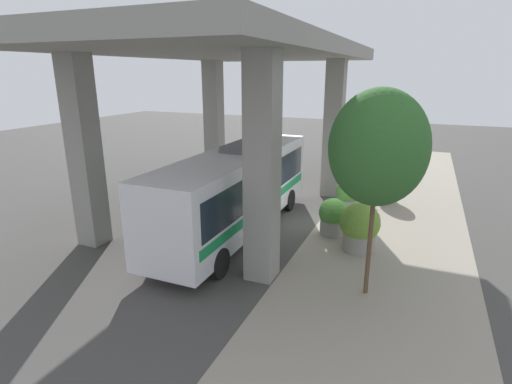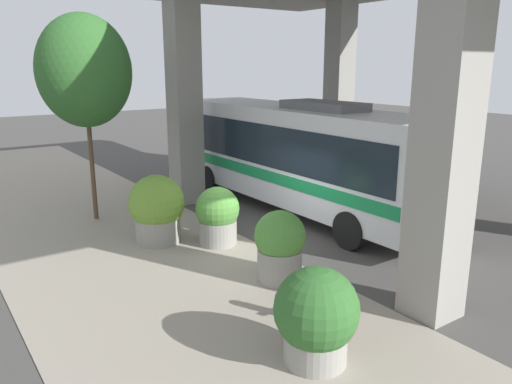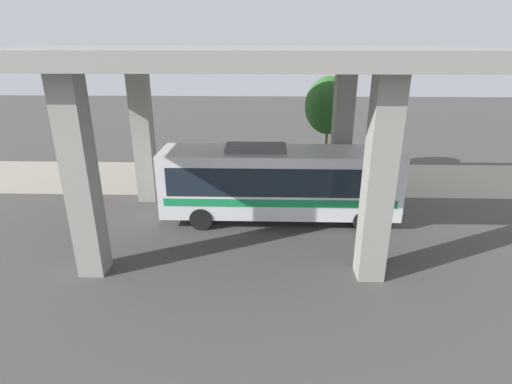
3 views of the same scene
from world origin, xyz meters
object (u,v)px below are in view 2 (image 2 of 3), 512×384
(planter_front, at_px, (218,216))
(planter_extra, at_px, (157,209))
(planter_back, at_px, (316,317))
(planter_middle, at_px, (280,246))
(bus, at_px, (299,152))
(street_tree_near, at_px, (84,71))
(fire_hydrant, at_px, (323,297))

(planter_front, distance_m, planter_extra, 1.61)
(planter_back, relative_size, planter_extra, 0.87)
(planter_middle, bearing_deg, bus, 45.97)
(planter_front, distance_m, street_tree_near, 5.75)
(planter_extra, height_order, street_tree_near, street_tree_near)
(fire_hydrant, xyz_separation_m, street_tree_near, (-1.26, 8.75, 3.84))
(planter_extra, bearing_deg, planter_front, -40.81)
(fire_hydrant, distance_m, planter_front, 4.77)
(planter_extra, xyz_separation_m, street_tree_near, (-0.70, 2.99, 3.48))
(fire_hydrant, bearing_deg, street_tree_near, 98.19)
(bus, distance_m, street_tree_near, 6.77)
(planter_middle, bearing_deg, street_tree_near, 105.07)
(planter_middle, distance_m, street_tree_near, 7.88)
(planter_back, relative_size, street_tree_near, 0.27)
(fire_hydrant, bearing_deg, bus, 53.54)
(planter_middle, relative_size, street_tree_near, 0.26)
(planter_front, height_order, planter_back, planter_back)
(street_tree_near, bearing_deg, planter_front, -64.67)
(planter_back, height_order, planter_extra, planter_extra)
(fire_hydrant, distance_m, planter_middle, 2.07)
(bus, distance_m, planter_middle, 5.58)
(fire_hydrant, height_order, planter_back, planter_back)
(fire_hydrant, xyz_separation_m, planter_front, (0.65, 4.72, 0.22))
(planter_back, bearing_deg, planter_extra, 87.38)
(fire_hydrant, bearing_deg, planter_front, 82.14)
(planter_back, bearing_deg, planter_front, 74.61)
(planter_back, xyz_separation_m, street_tree_near, (-0.40, 9.54, 3.60))
(fire_hydrant, xyz_separation_m, planter_middle, (0.56, 1.98, 0.25))
(fire_hydrant, relative_size, street_tree_near, 0.18)
(planter_front, bearing_deg, planter_middle, -91.80)
(planter_middle, xyz_separation_m, planter_extra, (-1.13, 3.79, 0.10))
(planter_middle, bearing_deg, fire_hydrant, -105.96)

